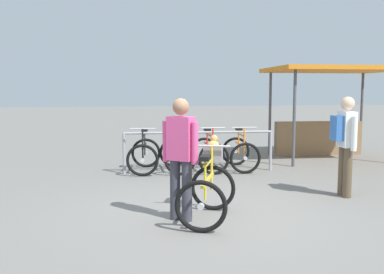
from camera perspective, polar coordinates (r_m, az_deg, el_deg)
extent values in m
plane|color=slate|center=(6.16, 1.54, -10.23)|extent=(80.00, 80.00, 0.00)
cylinder|color=#99999E|center=(9.08, -8.97, -2.19)|extent=(0.06, 0.06, 0.85)
cylinder|color=#99999E|center=(9.52, 10.34, -1.82)|extent=(0.06, 0.06, 0.85)
cylinder|color=#99999E|center=(9.12, 0.93, 0.61)|extent=(3.15, 0.19, 0.05)
torus|color=black|center=(9.77, -6.11, -2.11)|extent=(0.66, 0.16, 0.66)
cylinder|color=#B7B7BC|center=(9.77, -6.11, -2.11)|extent=(0.09, 0.07, 0.08)
torus|color=black|center=(8.77, -6.58, -3.08)|extent=(0.66, 0.16, 0.66)
cylinder|color=#B7B7BC|center=(8.77, -6.58, -3.08)|extent=(0.09, 0.07, 0.08)
cube|color=black|center=(9.24, -6.35, -1.19)|extent=(0.16, 0.91, 0.04)
cube|color=black|center=(9.16, -6.39, 0.16)|extent=(0.12, 0.61, 0.04)
cylinder|color=black|center=(9.41, -6.27, -0.75)|extent=(0.03, 0.03, 0.55)
cube|color=black|center=(9.39, -6.29, 0.92)|extent=(0.15, 0.25, 0.06)
cylinder|color=black|center=(8.84, -6.54, -0.94)|extent=(0.03, 0.03, 0.63)
cylinder|color=#B7B7BC|center=(8.81, -6.57, 1.09)|extent=(0.52, 0.10, 0.03)
torus|color=black|center=(9.81, -2.43, -2.05)|extent=(0.66, 0.09, 0.66)
cylinder|color=#B7B7BC|center=(9.81, -2.43, -2.05)|extent=(0.08, 0.06, 0.08)
torus|color=black|center=(8.81, -1.55, -3.00)|extent=(0.66, 0.09, 0.66)
cylinder|color=#B7B7BC|center=(8.81, -1.55, -3.00)|extent=(0.08, 0.06, 0.08)
cube|color=silver|center=(9.28, -2.02, -1.13)|extent=(0.04, 0.92, 0.04)
cube|color=silver|center=(9.20, -1.98, 0.22)|extent=(0.04, 0.61, 0.04)
cylinder|color=silver|center=(9.45, -2.18, -0.69)|extent=(0.03, 0.03, 0.55)
cube|color=black|center=(9.42, -2.18, 0.97)|extent=(0.12, 0.24, 0.06)
cylinder|color=silver|center=(8.89, -1.68, -0.87)|extent=(0.03, 0.03, 0.63)
cylinder|color=#B7B7BC|center=(8.85, -1.68, 1.15)|extent=(0.52, 0.03, 0.03)
torus|color=black|center=(9.89, 1.62, -1.98)|extent=(0.66, 0.09, 0.66)
cylinder|color=#B7B7BC|center=(9.89, 1.62, -1.98)|extent=(0.08, 0.06, 0.08)
torus|color=black|center=(8.91, 2.93, -2.91)|extent=(0.66, 0.09, 0.66)
cylinder|color=#B7B7BC|center=(8.91, 2.93, -2.91)|extent=(0.08, 0.06, 0.08)
cube|color=red|center=(9.37, 2.25, -1.06)|extent=(0.04, 0.92, 0.04)
cube|color=red|center=(9.29, 2.32, 0.28)|extent=(0.04, 0.61, 0.04)
cylinder|color=red|center=(9.54, 2.02, -0.62)|extent=(0.03, 0.03, 0.55)
cube|color=black|center=(9.51, 2.02, 1.02)|extent=(0.12, 0.24, 0.06)
cylinder|color=red|center=(8.98, 2.77, -0.80)|extent=(0.03, 0.03, 0.63)
cylinder|color=#B7B7BC|center=(8.95, 2.78, 1.20)|extent=(0.52, 0.03, 0.03)
torus|color=black|center=(10.03, 5.79, -1.89)|extent=(0.66, 0.14, 0.66)
cylinder|color=#B7B7BC|center=(10.03, 5.79, -1.89)|extent=(0.08, 0.07, 0.08)
torus|color=black|center=(9.05, 7.06, -2.80)|extent=(0.66, 0.14, 0.66)
cylinder|color=#B7B7BC|center=(9.05, 7.06, -2.80)|extent=(0.08, 0.07, 0.08)
cube|color=orange|center=(9.51, 6.41, -0.98)|extent=(0.11, 0.92, 0.04)
cube|color=orange|center=(9.43, 6.49, 0.34)|extent=(0.08, 0.61, 0.04)
cylinder|color=orange|center=(9.68, 6.19, -0.55)|extent=(0.03, 0.03, 0.55)
cube|color=black|center=(9.65, 6.21, 1.07)|extent=(0.14, 0.25, 0.06)
cylinder|color=orange|center=(9.12, 6.92, -0.73)|extent=(0.03, 0.03, 0.63)
cylinder|color=#B7B7BC|center=(9.09, 6.94, 1.24)|extent=(0.52, 0.07, 0.03)
torus|color=black|center=(5.33, 1.18, -9.18)|extent=(0.64, 0.29, 0.66)
cylinder|color=#B7B7BC|center=(5.33, 1.18, -9.18)|extent=(0.10, 0.08, 0.08)
torus|color=black|center=(6.31, 2.77, -6.74)|extent=(0.64, 0.29, 0.66)
cylinder|color=#B7B7BC|center=(6.31, 2.77, -6.74)|extent=(0.10, 0.08, 0.08)
cube|color=yellow|center=(5.77, 2.05, -5.69)|extent=(0.36, 0.87, 0.04)
cube|color=yellow|center=(5.77, 2.14, -3.40)|extent=(0.25, 0.58, 0.04)
cylinder|color=yellow|center=(5.58, 1.76, -5.57)|extent=(0.03, 0.03, 0.55)
cube|color=black|center=(5.53, 1.77, -2.78)|extent=(0.20, 0.27, 0.06)
cylinder|color=yellow|center=(6.13, 2.62, -4.12)|extent=(0.03, 0.03, 0.63)
cylinder|color=#B7B7BC|center=(6.08, 2.63, -1.20)|extent=(0.50, 0.21, 0.03)
cube|color=gray|center=(6.23, 2.82, -2.13)|extent=(0.31, 0.28, 0.22)
ellipsoid|color=tan|center=(6.22, 2.83, -1.22)|extent=(0.23, 0.21, 0.16)
sphere|color=tan|center=(6.29, 2.94, -0.22)|extent=(0.11, 0.11, 0.11)
cylinder|color=#383842|center=(5.77, -0.68, -7.15)|extent=(0.14, 0.14, 0.82)
cylinder|color=#383842|center=(5.86, -2.24, -6.95)|extent=(0.14, 0.14, 0.82)
cube|color=#E54C8C|center=(5.69, -1.49, -0.18)|extent=(0.39, 0.37, 0.58)
cylinder|color=#E54C8C|center=(5.58, 0.38, -0.83)|extent=(0.09, 0.09, 0.55)
cylinder|color=#E54C8C|center=(5.79, -3.48, -0.58)|extent=(0.09, 0.09, 0.55)
sphere|color=#9E7051|center=(5.66, -1.50, 4.04)|extent=(0.22, 0.22, 0.22)
cylinder|color=brown|center=(7.61, 19.29, -4.22)|extent=(0.14, 0.14, 0.82)
cylinder|color=brown|center=(7.45, 19.88, -4.46)|extent=(0.14, 0.14, 0.82)
cube|color=white|center=(7.44, 19.78, 0.97)|extent=(0.22, 0.35, 0.58)
cylinder|color=white|center=(7.65, 19.18, 0.75)|extent=(0.09, 0.09, 0.55)
cylinder|color=white|center=(7.25, 20.66, 0.41)|extent=(0.09, 0.09, 0.55)
sphere|color=beige|center=(7.41, 19.90, 4.20)|extent=(0.22, 0.22, 0.22)
cube|color=#3366B2|center=(7.37, 18.66, 1.12)|extent=(0.16, 0.27, 0.40)
cylinder|color=#4C4C51|center=(11.73, 10.28, 3.00)|extent=(0.07, 0.07, 2.20)
cylinder|color=#4C4C51|center=(12.75, 21.50, 2.92)|extent=(0.07, 0.07, 2.20)
cylinder|color=#4C4C51|center=(10.03, 13.36, 2.39)|extent=(0.07, 0.07, 2.20)
cube|color=orange|center=(11.36, 18.12, 8.49)|extent=(3.21, 2.45, 0.10)
cube|color=olive|center=(12.10, 16.31, -0.14)|extent=(2.35, 0.41, 0.90)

